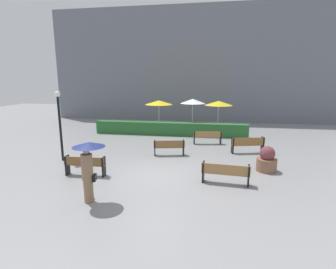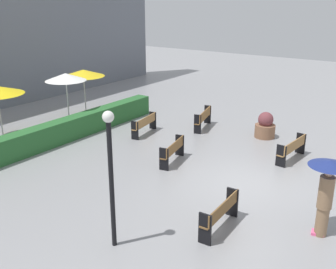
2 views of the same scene
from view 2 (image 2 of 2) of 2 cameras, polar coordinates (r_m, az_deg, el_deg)
name	(u,v)px [view 2 (image 2 of 2)]	position (r m, az deg, el deg)	size (l,w,h in m)	color
ground_plane	(248,184)	(13.92, 11.32, -6.89)	(60.00, 60.00, 0.00)	gray
bench_far_right	(204,117)	(19.18, 5.12, 2.46)	(1.89, 0.78, 0.92)	olive
bench_mid_center	(173,150)	(15.12, 0.73, -2.24)	(1.72, 0.69, 0.86)	brown
bench_near_right	(292,148)	(16.11, 17.37, -1.83)	(1.92, 0.54, 0.85)	#9E7242
bench_back_row	(145,124)	(18.33, -3.33, 1.57)	(1.85, 0.63, 0.84)	#9E7242
bench_near_left	(221,212)	(11.00, 7.55, -10.96)	(1.80, 0.42, 0.87)	brown
pedestrian_with_umbrella	(327,186)	(11.07, 21.75, -6.85)	(1.08, 1.08, 2.11)	#8C6B4C
planter_pot	(265,126)	(18.42, 13.72, 1.12)	(0.90, 0.90, 1.17)	brown
lamp_post	(111,165)	(9.61, -8.21, -4.40)	(0.28, 0.28, 3.55)	black
patio_umbrella_white	(66,77)	(19.47, -14.43, 7.95)	(1.92, 1.92, 2.64)	silver
patio_umbrella_yellow_far	(83,73)	(21.50, -12.01, 8.60)	(2.21, 2.21, 2.44)	silver
hedge_strip	(62,131)	(17.96, -14.87, 0.49)	(11.38, 0.70, 0.97)	#28602D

